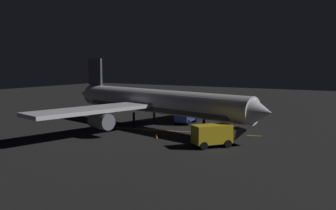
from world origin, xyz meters
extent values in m
cube|color=black|center=(0.00, 0.00, -0.10)|extent=(180.00, 180.00, 0.20)
cube|color=gold|center=(0.71, 4.00, 0.00)|extent=(5.16, 22.38, 0.01)
cylinder|color=white|center=(0.00, 0.00, 3.96)|extent=(11.12, 32.29, 3.43)
cube|color=#4C4C56|center=(0.00, 0.00, 3.01)|extent=(9.78, 27.53, 0.62)
cone|color=white|center=(4.14, 16.73, 3.96)|extent=(3.92, 3.47, 3.36)
cone|color=white|center=(-4.27, -17.23, 3.96)|extent=(3.98, 4.73, 3.08)
cube|color=#4C4C56|center=(-3.65, -14.76, 7.94)|extent=(1.21, 3.58, 4.54)
cube|color=white|center=(-10.35, 0.89, 3.44)|extent=(17.75, 8.77, 0.50)
cylinder|color=slate|center=(-9.23, 1.85, 2.04)|extent=(2.81, 3.61, 2.10)
cube|color=white|center=(9.57, -4.04, 3.44)|extent=(17.75, 8.77, 0.50)
cylinder|color=slate|center=(9.03, -2.67, 2.04)|extent=(2.81, 3.61, 2.10)
cylinder|color=black|center=(2.14, 8.65, 1.12)|extent=(0.44, 0.44, 2.24)
cylinder|color=black|center=(-2.63, -2.05, 1.12)|extent=(0.44, 0.44, 2.24)
cylinder|color=black|center=(1.37, -3.04, 1.12)|extent=(0.44, 0.44, 2.24)
cube|color=gold|center=(7.29, 12.07, 1.49)|extent=(4.68, 4.32, 2.09)
cube|color=#38383D|center=(4.90, 13.97, 1.20)|extent=(2.65, 2.68, 1.50)
cylinder|color=black|center=(6.11, 13.01, 0.45)|extent=(2.14, 2.37, 0.90)
cylinder|color=black|center=(8.47, 11.14, 0.45)|extent=(2.14, 2.37, 0.90)
cube|color=navy|center=(-5.86, 1.85, 1.53)|extent=(4.95, 2.61, 2.16)
cube|color=#38383D|center=(-9.12, 1.49, 1.20)|extent=(2.01, 2.18, 1.50)
cylinder|color=black|center=(-7.52, 1.67, 0.45)|extent=(1.15, 2.39, 0.90)
cylinder|color=black|center=(-4.21, 2.04, 0.45)|extent=(1.15, 2.39, 0.90)
cylinder|color=black|center=(1.92, 9.19, 0.42)|extent=(0.32, 0.32, 0.85)
cylinder|color=orange|center=(1.92, 9.19, 1.18)|extent=(0.40, 0.40, 0.65)
sphere|color=tan|center=(1.92, 9.19, 1.62)|extent=(0.24, 0.24, 0.24)
cone|color=#EA590F|center=(-1.76, 11.33, 0.28)|extent=(0.36, 0.36, 0.55)
cube|color=black|center=(-1.76, 11.33, 0.01)|extent=(0.50, 0.50, 0.03)
cone|color=#EA590F|center=(-5.64, 9.75, 0.28)|extent=(0.36, 0.36, 0.55)
cube|color=black|center=(-5.64, 9.75, 0.01)|extent=(0.50, 0.50, 0.03)
cone|color=#EA590F|center=(6.48, 4.12, 0.28)|extent=(0.36, 0.36, 0.55)
cube|color=black|center=(6.48, 4.12, 0.01)|extent=(0.50, 0.50, 0.03)
camera|label=1|loc=(45.72, 28.97, 9.55)|focal=40.01mm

